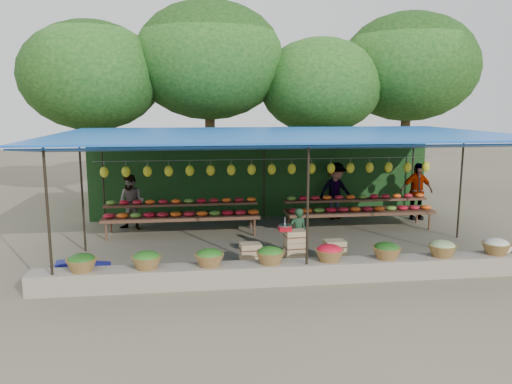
{
  "coord_description": "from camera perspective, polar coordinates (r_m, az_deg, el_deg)",
  "views": [
    {
      "loc": [
        -2.21,
        -12.11,
        3.49
      ],
      "look_at": [
        -0.6,
        0.2,
        1.32
      ],
      "focal_mm": 35.0,
      "sensor_mm": 36.0,
      "label": 1
    }
  ],
  "objects": [
    {
      "name": "ground",
      "position": [
        12.79,
        2.79,
        -5.93
      ],
      "size": [
        60.0,
        60.0,
        0.0
      ],
      "primitive_type": "plane",
      "color": "brown",
      "rests_on": "ground"
    },
    {
      "name": "blue_crate_back",
      "position": [
        11.21,
        -20.68,
        -8.13
      ],
      "size": [
        0.52,
        0.41,
        0.28
      ],
      "primitive_type": "cube",
      "rotation": [
        0.0,
        0.0,
        0.15
      ],
      "color": "navy",
      "rests_on": "ground"
    },
    {
      "name": "customer_right",
      "position": [
        16.12,
        17.86,
        0.09
      ],
      "size": [
        1.04,
        0.45,
        1.75
      ],
      "primitive_type": "imported",
      "rotation": [
        0.0,
        0.0,
        -0.02
      ],
      "color": "slate",
      "rests_on": "ground"
    },
    {
      "name": "fruit_table_left",
      "position": [
        13.77,
        -8.47,
        -2.29
      ],
      "size": [
        4.21,
        0.95,
        0.93
      ],
      "color": "#4B2C1E",
      "rests_on": "ground"
    },
    {
      "name": "netting_backdrop",
      "position": [
        15.58,
        0.77,
        1.64
      ],
      "size": [
        10.6,
        0.06,
        2.5
      ],
      "primitive_type": "cube",
      "color": "#234B1B",
      "rests_on": "ground"
    },
    {
      "name": "stone_curb",
      "position": [
        10.16,
        5.59,
        -9.02
      ],
      "size": [
        10.6,
        0.55,
        0.4
      ],
      "primitive_type": "cube",
      "color": "gray",
      "rests_on": "ground"
    },
    {
      "name": "customer_left",
      "position": [
        14.5,
        -14.01,
        -1.15
      ],
      "size": [
        0.92,
        0.81,
        1.57
      ],
      "primitive_type": "imported",
      "rotation": [
        0.0,
        0.0,
        -0.34
      ],
      "color": "slate",
      "rests_on": "ground"
    },
    {
      "name": "customer_mid",
      "position": [
        15.56,
        9.09,
        0.12
      ],
      "size": [
        1.23,
        0.85,
        1.76
      ],
      "primitive_type": "imported",
      "rotation": [
        0.0,
        0.0,
        0.18
      ],
      "color": "slate",
      "rests_on": "ground"
    },
    {
      "name": "produce_baskets",
      "position": [
        10.03,
        5.06,
        -7.09
      ],
      "size": [
        8.98,
        0.58,
        0.34
      ],
      "color": "brown",
      "rests_on": "stone_curb"
    },
    {
      "name": "fruit_table_right",
      "position": [
        14.55,
        11.63,
        -1.73
      ],
      "size": [
        4.21,
        0.95,
        0.93
      ],
      "color": "#4B2C1E",
      "rests_on": "ground"
    },
    {
      "name": "crate_counter",
      "position": [
        11.15,
        4.36,
        -6.69
      ],
      "size": [
        2.37,
        0.37,
        0.77
      ],
      "color": "tan",
      "rests_on": "ground"
    },
    {
      "name": "stall_canopy",
      "position": [
        12.4,
        2.84,
        6.14
      ],
      "size": [
        10.8,
        6.6,
        2.82
      ],
      "color": "black",
      "rests_on": "ground"
    },
    {
      "name": "weighing_scale",
      "position": [
        10.97,
        3.32,
        -4.07
      ],
      "size": [
        0.29,
        0.29,
        0.31
      ],
      "color": "#B40E1C",
      "rests_on": "crate_counter"
    },
    {
      "name": "vendor_seated",
      "position": [
        11.63,
        4.8,
        -4.63
      ],
      "size": [
        0.46,
        0.34,
        1.16
      ],
      "primitive_type": "imported",
      "rotation": [
        0.0,
        0.0,
        3.31
      ],
      "color": "#1B3B22",
      "rests_on": "ground"
    },
    {
      "name": "blue_crate_front",
      "position": [
        10.93,
        -17.68,
        -8.45
      ],
      "size": [
        0.53,
        0.44,
        0.27
      ],
      "primitive_type": "cube",
      "rotation": [
        0.0,
        0.0,
        -0.29
      ],
      "color": "navy",
      "rests_on": "ground"
    },
    {
      "name": "tree_row",
      "position": [
        18.44,
        1.05,
        13.68
      ],
      "size": [
        16.51,
        5.5,
        7.12
      ],
      "color": "#392714",
      "rests_on": "ground"
    }
  ]
}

